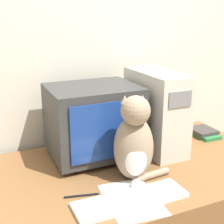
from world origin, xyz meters
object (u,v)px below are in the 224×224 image
object	(u,v)px
book_stack	(203,132)
computer_tower	(155,111)
keyboard	(131,200)
pen	(81,195)
cat	(134,143)
crt_monitor	(94,121)

from	to	relation	value
book_stack	computer_tower	bearing A→B (deg)	-174.97
keyboard	pen	size ratio (longest dim) A/B	3.30
book_stack	pen	size ratio (longest dim) A/B	1.40
cat	book_stack	bearing A→B (deg)	42.60
crt_monitor	keyboard	size ratio (longest dim) A/B	0.94
crt_monitor	keyboard	bearing A→B (deg)	-91.97
keyboard	book_stack	xyz separation A→B (m)	(0.76, 0.46, 0.01)
crt_monitor	book_stack	bearing A→B (deg)	-0.08
crt_monitor	keyboard	world-z (taller)	crt_monitor
crt_monitor	computer_tower	xyz separation A→B (m)	(0.36, -0.03, 0.02)
crt_monitor	cat	world-z (taller)	cat
crt_monitor	book_stack	xyz separation A→B (m)	(0.74, -0.00, -0.18)
crt_monitor	pen	size ratio (longest dim) A/B	3.12
crt_monitor	computer_tower	size ratio (longest dim) A/B	1.03
crt_monitor	book_stack	distance (m)	0.76
crt_monitor	computer_tower	bearing A→B (deg)	-5.61
cat	computer_tower	bearing A→B (deg)	62.39
keyboard	cat	world-z (taller)	cat
crt_monitor	book_stack	world-z (taller)	crt_monitor
computer_tower	keyboard	bearing A→B (deg)	-130.74
cat	pen	distance (m)	0.33
pen	cat	bearing A→B (deg)	9.00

